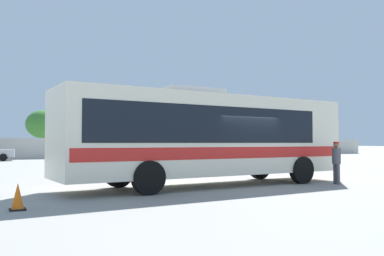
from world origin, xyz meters
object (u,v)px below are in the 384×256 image
(coach_bus_cream_red, at_px, (207,135))
(traffic_cone_on_apron, at_px, (18,197))
(utility_pole_near, at_px, (117,120))
(roadside_tree_midleft, at_px, (43,124))
(attendant_by_bus_door, at_px, (336,160))

(coach_bus_cream_red, height_order, traffic_cone_on_apron, coach_bus_cream_red)
(utility_pole_near, xyz_separation_m, traffic_cone_on_apron, (-12.79, -35.48, -3.87))
(utility_pole_near, relative_size, traffic_cone_on_apron, 12.48)
(traffic_cone_on_apron, bearing_deg, roadside_tree_midleft, 82.46)
(utility_pole_near, height_order, roadside_tree_midleft, utility_pole_near)
(coach_bus_cream_red, relative_size, utility_pole_near, 1.42)
(attendant_by_bus_door, height_order, utility_pole_near, utility_pole_near)
(coach_bus_cream_red, xyz_separation_m, utility_pole_near, (6.25, 32.78, 2.30))
(coach_bus_cream_red, bearing_deg, utility_pole_near, 79.21)
(utility_pole_near, distance_m, roadside_tree_midleft, 8.05)
(roadside_tree_midleft, bearing_deg, coach_bus_cream_red, -87.22)
(utility_pole_near, distance_m, traffic_cone_on_apron, 37.92)
(attendant_by_bus_door, relative_size, utility_pole_near, 0.20)
(roadside_tree_midleft, relative_size, traffic_cone_on_apron, 8.05)
(coach_bus_cream_red, height_order, attendant_by_bus_door, coach_bus_cream_red)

